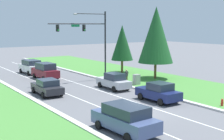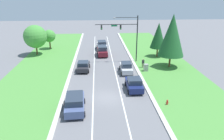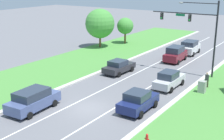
{
  "view_description": "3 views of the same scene",
  "coord_description": "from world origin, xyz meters",
  "px_view_note": "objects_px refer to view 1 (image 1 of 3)",
  "views": [
    {
      "loc": [
        -15.63,
        -18.75,
        7.01
      ],
      "look_at": [
        1.45,
        6.22,
        2.62
      ],
      "focal_mm": 50.0,
      "sensor_mm": 36.0,
      "label": 1
    },
    {
      "loc": [
        -1.11,
        -25.05,
        12.75
      ],
      "look_at": [
        0.98,
        5.55,
        1.7
      ],
      "focal_mm": 35.0,
      "sensor_mm": 36.0,
      "label": 2
    },
    {
      "loc": [
        15.79,
        -19.93,
        11.03
      ],
      "look_at": [
        -0.93,
        4.99,
        2.15
      ],
      "focal_mm": 50.0,
      "sensor_mm": 36.0,
      "label": 3
    }
  ],
  "objects_px": {
    "white_suv": "(31,67)",
    "charcoal_sedan": "(47,87)",
    "traffic_signal_mast": "(91,35)",
    "navy_sedan": "(159,92)",
    "burgundy_suv": "(45,71)",
    "slate_blue_suv": "(125,118)",
    "pedestrian": "(126,75)",
    "silver_sedan": "(114,81)",
    "conifer_near_right_tree": "(156,35)",
    "fire_hydrant": "(222,103)",
    "conifer_far_right_tree": "(122,43)",
    "utility_cabinet": "(136,80)"
  },
  "relations": [
    {
      "from": "burgundy_suv",
      "to": "navy_sedan",
      "type": "distance_m",
      "value": 17.75
    },
    {
      "from": "burgundy_suv",
      "to": "pedestrian",
      "type": "distance_m",
      "value": 10.84
    },
    {
      "from": "white_suv",
      "to": "pedestrian",
      "type": "bearing_deg",
      "value": -66.01
    },
    {
      "from": "traffic_signal_mast",
      "to": "utility_cabinet",
      "type": "relative_size",
      "value": 6.78
    },
    {
      "from": "white_suv",
      "to": "fire_hydrant",
      "type": "bearing_deg",
      "value": -78.27
    },
    {
      "from": "charcoal_sedan",
      "to": "conifer_near_right_tree",
      "type": "height_order",
      "value": "conifer_near_right_tree"
    },
    {
      "from": "navy_sedan",
      "to": "utility_cabinet",
      "type": "bearing_deg",
      "value": 65.41
    },
    {
      "from": "navy_sedan",
      "to": "fire_hydrant",
      "type": "bearing_deg",
      "value": -54.92
    },
    {
      "from": "traffic_signal_mast",
      "to": "conifer_near_right_tree",
      "type": "xyz_separation_m",
      "value": [
        7.49,
        -3.69,
        -0.01
      ]
    },
    {
      "from": "fire_hydrant",
      "to": "conifer_near_right_tree",
      "type": "xyz_separation_m",
      "value": [
        4.64,
        13.65,
        5.4
      ]
    },
    {
      "from": "traffic_signal_mast",
      "to": "conifer_far_right_tree",
      "type": "bearing_deg",
      "value": 23.07
    },
    {
      "from": "navy_sedan",
      "to": "utility_cabinet",
      "type": "height_order",
      "value": "navy_sedan"
    },
    {
      "from": "traffic_signal_mast",
      "to": "navy_sedan",
      "type": "distance_m",
      "value": 13.73
    },
    {
      "from": "traffic_signal_mast",
      "to": "white_suv",
      "type": "xyz_separation_m",
      "value": [
        -4.24,
        9.89,
        -4.73
      ]
    },
    {
      "from": "burgundy_suv",
      "to": "conifer_far_right_tree",
      "type": "relative_size",
      "value": 0.67
    },
    {
      "from": "white_suv",
      "to": "charcoal_sedan",
      "type": "distance_m",
      "value": 14.72
    },
    {
      "from": "navy_sedan",
      "to": "conifer_far_right_tree",
      "type": "height_order",
      "value": "conifer_far_right_tree"
    },
    {
      "from": "traffic_signal_mast",
      "to": "burgundy_suv",
      "type": "xyz_separation_m",
      "value": [
        -4.28,
        4.49,
        -4.69
      ]
    },
    {
      "from": "white_suv",
      "to": "conifer_far_right_tree",
      "type": "height_order",
      "value": "conifer_far_right_tree"
    },
    {
      "from": "traffic_signal_mast",
      "to": "slate_blue_suv",
      "type": "relative_size",
      "value": 1.73
    },
    {
      "from": "navy_sedan",
      "to": "fire_hydrant",
      "type": "height_order",
      "value": "navy_sedan"
    },
    {
      "from": "traffic_signal_mast",
      "to": "silver_sedan",
      "type": "distance_m",
      "value": 7.65
    },
    {
      "from": "slate_blue_suv",
      "to": "navy_sedan",
      "type": "relative_size",
      "value": 1.15
    },
    {
      "from": "traffic_signal_mast",
      "to": "pedestrian",
      "type": "relative_size",
      "value": 5.14
    },
    {
      "from": "pedestrian",
      "to": "navy_sedan",
      "type": "bearing_deg",
      "value": 53.31
    },
    {
      "from": "traffic_signal_mast",
      "to": "charcoal_sedan",
      "type": "relative_size",
      "value": 1.89
    },
    {
      "from": "burgundy_suv",
      "to": "utility_cabinet",
      "type": "xyz_separation_m",
      "value": [
        7.1,
        -10.1,
        -0.41
      ]
    },
    {
      "from": "utility_cabinet",
      "to": "conifer_near_right_tree",
      "type": "bearing_deg",
      "value": 22.44
    },
    {
      "from": "traffic_signal_mast",
      "to": "silver_sedan",
      "type": "height_order",
      "value": "traffic_signal_mast"
    },
    {
      "from": "slate_blue_suv",
      "to": "charcoal_sedan",
      "type": "xyz_separation_m",
      "value": [
        0.19,
        13.41,
        -0.15
      ]
    },
    {
      "from": "utility_cabinet",
      "to": "fire_hydrant",
      "type": "relative_size",
      "value": 1.83
    },
    {
      "from": "navy_sedan",
      "to": "charcoal_sedan",
      "type": "distance_m",
      "value": 11.2
    },
    {
      "from": "utility_cabinet",
      "to": "conifer_far_right_tree",
      "type": "bearing_deg",
      "value": 63.96
    },
    {
      "from": "silver_sedan",
      "to": "utility_cabinet",
      "type": "height_order",
      "value": "silver_sedan"
    },
    {
      "from": "traffic_signal_mast",
      "to": "conifer_near_right_tree",
      "type": "height_order",
      "value": "conifer_near_right_tree"
    },
    {
      "from": "silver_sedan",
      "to": "conifer_near_right_tree",
      "type": "distance_m",
      "value": 9.68
    },
    {
      "from": "silver_sedan",
      "to": "charcoal_sedan",
      "type": "bearing_deg",
      "value": 169.25
    },
    {
      "from": "burgundy_suv",
      "to": "slate_blue_suv",
      "type": "relative_size",
      "value": 0.93
    },
    {
      "from": "silver_sedan",
      "to": "utility_cabinet",
      "type": "xyz_separation_m",
      "value": [
        3.41,
        0.25,
        -0.23
      ]
    },
    {
      "from": "charcoal_sedan",
      "to": "fire_hydrant",
      "type": "bearing_deg",
      "value": -48.77
    },
    {
      "from": "traffic_signal_mast",
      "to": "silver_sedan",
      "type": "relative_size",
      "value": 1.88
    },
    {
      "from": "pedestrian",
      "to": "conifer_near_right_tree",
      "type": "height_order",
      "value": "conifer_near_right_tree"
    },
    {
      "from": "slate_blue_suv",
      "to": "pedestrian",
      "type": "distance_m",
      "value": 17.59
    },
    {
      "from": "silver_sedan",
      "to": "burgundy_suv",
      "type": "distance_m",
      "value": 10.99
    },
    {
      "from": "slate_blue_suv",
      "to": "conifer_near_right_tree",
      "type": "xyz_separation_m",
      "value": [
        15.44,
        14.13,
        4.78
      ]
    },
    {
      "from": "traffic_signal_mast",
      "to": "white_suv",
      "type": "relative_size",
      "value": 1.86
    },
    {
      "from": "fire_hydrant",
      "to": "conifer_far_right_tree",
      "type": "relative_size",
      "value": 0.1
    },
    {
      "from": "burgundy_suv",
      "to": "slate_blue_suv",
      "type": "bearing_deg",
      "value": -102.17
    },
    {
      "from": "pedestrian",
      "to": "fire_hydrant",
      "type": "bearing_deg",
      "value": 72.83
    },
    {
      "from": "burgundy_suv",
      "to": "conifer_far_right_tree",
      "type": "distance_m",
      "value": 11.89
    }
  ]
}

